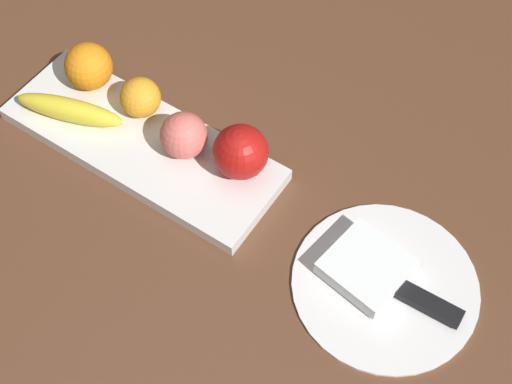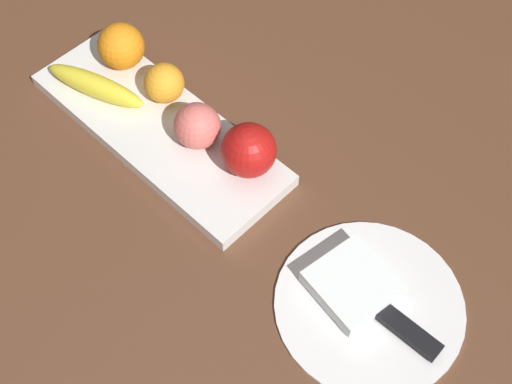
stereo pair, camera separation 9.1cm
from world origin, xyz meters
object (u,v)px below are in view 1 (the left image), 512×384
at_px(peach, 184,135).
at_px(knife, 417,298).
at_px(banana, 69,110).
at_px(dinner_plate, 385,284).
at_px(fruit_tray, 142,144).
at_px(orange_near_apple, 89,66).
at_px(folded_napkin, 366,267).
at_px(apple, 241,152).
at_px(orange_near_banana, 140,97).

bearing_deg(peach, knife, 176.88).
bearing_deg(banana, dinner_plate, 165.68).
distance_m(fruit_tray, orange_near_apple, 0.15).
relative_size(banana, knife, 0.94).
relative_size(fruit_tray, orange_near_apple, 5.91).
xyz_separation_m(folded_napkin, knife, (-0.07, 0.00, -0.01)).
height_order(fruit_tray, peach, peach).
xyz_separation_m(banana, peach, (-0.18, -0.05, 0.02)).
xyz_separation_m(fruit_tray, peach, (-0.07, -0.02, 0.04)).
relative_size(banana, peach, 2.49).
xyz_separation_m(peach, dinner_plate, (-0.34, 0.02, -0.05)).
relative_size(fruit_tray, apple, 5.48).
bearing_deg(apple, peach, 11.46).
bearing_deg(orange_near_apple, knife, 175.51).
relative_size(orange_near_banana, dinner_plate, 0.25).
relative_size(orange_near_apple, peach, 1.07).
bearing_deg(orange_near_apple, banana, 105.52).
bearing_deg(banana, folded_napkin, 165.86).
bearing_deg(banana, peach, 177.38).
distance_m(orange_near_apple, dinner_plate, 0.54).
bearing_deg(fruit_tray, orange_near_banana, -55.18).
distance_m(fruit_tray, knife, 0.45).
xyz_separation_m(apple, knife, (-0.30, 0.04, -0.05)).
bearing_deg(knife, folded_napkin, -1.91).
bearing_deg(fruit_tray, banana, 12.80).
bearing_deg(dinner_plate, fruit_tray, 0.00).
height_order(dinner_plate, knife, knife).
relative_size(orange_near_apple, orange_near_banana, 1.20).
distance_m(orange_near_banana, dinner_plate, 0.44).
distance_m(banana, dinner_plate, 0.52).
bearing_deg(orange_near_banana, knife, 174.74).
bearing_deg(knife, peach, -4.94).
distance_m(orange_near_apple, knife, 0.58).
xyz_separation_m(dinner_plate, folded_napkin, (0.03, -0.00, 0.02)).
height_order(orange_near_banana, peach, peach).
bearing_deg(orange_near_banana, banana, 40.73).
relative_size(fruit_tray, folded_napkin, 4.32).
distance_m(folded_napkin, knife, 0.07).
xyz_separation_m(peach, folded_napkin, (-0.31, 0.02, -0.04)).
height_order(apple, peach, apple).
xyz_separation_m(apple, orange_near_apple, (0.28, -0.01, -0.00)).
bearing_deg(dinner_plate, folded_napkin, -0.00).
height_order(fruit_tray, orange_near_apple, orange_near_apple).
relative_size(apple, banana, 0.46).
height_order(fruit_tray, knife, same).
xyz_separation_m(orange_near_banana, knife, (-0.48, 0.04, -0.04)).
bearing_deg(apple, banana, 13.52).
height_order(fruit_tray, apple, apple).
distance_m(banana, folded_napkin, 0.49).
relative_size(apple, folded_napkin, 0.79).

